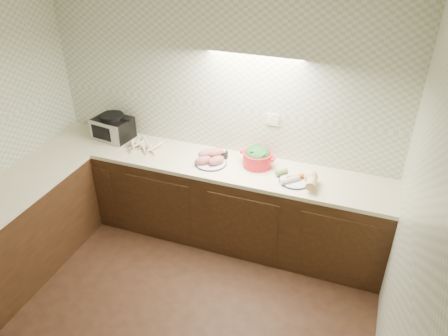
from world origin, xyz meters
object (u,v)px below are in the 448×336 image
(onion_bowl, at_px, (220,153))
(dutch_oven, at_px, (257,157))
(toaster_oven, at_px, (113,127))
(sweet_potato_plate, at_px, (211,158))
(parsnip_pile, at_px, (146,144))
(veg_plate, at_px, (302,178))

(onion_bowl, xyz_separation_m, dutch_oven, (0.40, -0.03, 0.05))
(toaster_oven, relative_size, dutch_oven, 1.18)
(sweet_potato_plate, bearing_deg, parsnip_pile, 173.72)
(onion_bowl, xyz_separation_m, veg_plate, (0.87, -0.17, 0.00))
(toaster_oven, height_order, veg_plate, toaster_oven)
(veg_plate, bearing_deg, parsnip_pile, 176.04)
(sweet_potato_plate, distance_m, veg_plate, 0.92)
(sweet_potato_plate, height_order, veg_plate, sweet_potato_plate)
(parsnip_pile, relative_size, sweet_potato_plate, 1.22)
(veg_plate, bearing_deg, sweet_potato_plate, 177.98)
(toaster_oven, distance_m, onion_bowl, 1.24)
(parsnip_pile, height_order, sweet_potato_plate, sweet_potato_plate)
(onion_bowl, bearing_deg, dutch_oven, -3.73)
(toaster_oven, bearing_deg, onion_bowl, 7.88)
(toaster_oven, distance_m, parsnip_pile, 0.44)
(parsnip_pile, height_order, onion_bowl, onion_bowl)
(toaster_oven, xyz_separation_m, parsnip_pile, (0.42, -0.06, -0.10))
(toaster_oven, distance_m, dutch_oven, 1.64)
(sweet_potato_plate, bearing_deg, toaster_oven, 173.28)
(onion_bowl, height_order, veg_plate, veg_plate)
(veg_plate, bearing_deg, dutch_oven, 162.57)
(toaster_oven, xyz_separation_m, dutch_oven, (1.64, -0.02, -0.03))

